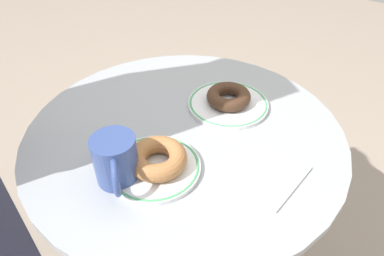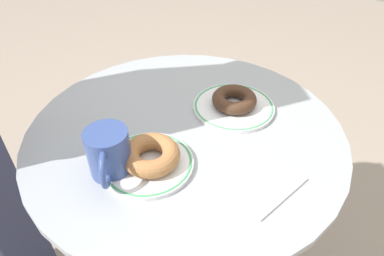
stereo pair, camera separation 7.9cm
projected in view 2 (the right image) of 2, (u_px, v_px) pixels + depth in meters
name	position (u px, v px, depth m)	size (l,w,h in m)	color
cafe_table	(186.00, 192.00, 0.96)	(0.75, 0.75, 0.72)	#999EA3
plate_left	(148.00, 163.00, 0.71)	(0.19, 0.19, 0.01)	white
plate_right	(234.00, 107.00, 0.87)	(0.21, 0.21, 0.01)	white
donut_cinnamon	(151.00, 155.00, 0.70)	(0.12, 0.12, 0.04)	#A36B3D
donut_chocolate	(234.00, 99.00, 0.86)	(0.11, 0.11, 0.03)	#422819
paper_napkin	(259.00, 180.00, 0.68)	(0.15, 0.13, 0.01)	white
coffee_mug	(109.00, 153.00, 0.67)	(0.11, 0.11, 0.10)	#334784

